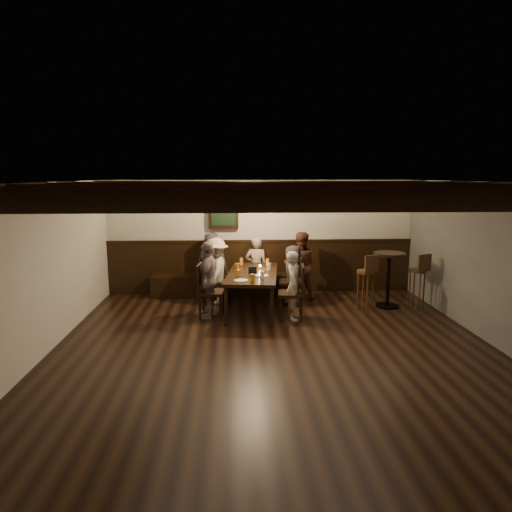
{
  "coord_description": "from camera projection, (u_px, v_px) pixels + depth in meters",
  "views": [
    {
      "loc": [
        -0.62,
        -6.15,
        2.49
      ],
      "look_at": [
        -0.23,
        1.3,
        1.17
      ],
      "focal_mm": 32.0,
      "sensor_mm": 36.0,
      "label": 1
    }
  ],
  "objects": [
    {
      "name": "person_bench_left",
      "position": [
        212.0,
        265.0,
        9.34
      ],
      "size": [
        0.71,
        0.5,
        1.35
      ],
      "primitive_type": "imported",
      "rotation": [
        0.0,
        0.0,
        3.03
      ],
      "color": "#29282B",
      "rests_on": "floor"
    },
    {
      "name": "pint_b",
      "position": [
        268.0,
        262.0,
        9.0
      ],
      "size": [
        0.07,
        0.07,
        0.14
      ],
      "primitive_type": "cylinder",
      "color": "#BF7219",
      "rests_on": "dining_table"
    },
    {
      "name": "person_bench_right",
      "position": [
        300.0,
        266.0,
        9.23
      ],
      "size": [
        0.73,
        0.6,
        1.38
      ],
      "primitive_type": "imported",
      "rotation": [
        0.0,
        0.0,
        3.03
      ],
      "color": "#4F2A1B",
      "rests_on": "floor"
    },
    {
      "name": "chair_right_near",
      "position": [
        291.0,
        290.0,
        8.87
      ],
      "size": [
        0.48,
        0.48,
        0.95
      ],
      "rotation": [
        0.0,
        0.0,
        1.46
      ],
      "color": "black",
      "rests_on": "floor"
    },
    {
      "name": "person_left_near",
      "position": [
        216.0,
        271.0,
        8.89
      ],
      "size": [
        0.58,
        0.9,
        1.31
      ],
      "primitive_type": "imported",
      "rotation": [
        0.0,
        0.0,
        -1.69
      ],
      "color": "#AEA493",
      "rests_on": "floor"
    },
    {
      "name": "person_bench_centre",
      "position": [
        256.0,
        267.0,
        9.44
      ],
      "size": [
        0.49,
        0.35,
        1.25
      ],
      "primitive_type": "imported",
      "rotation": [
        0.0,
        0.0,
        3.03
      ],
      "color": "gray",
      "rests_on": "floor"
    },
    {
      "name": "pint_d",
      "position": [
        269.0,
        267.0,
        8.56
      ],
      "size": [
        0.07,
        0.07,
        0.14
      ],
      "primitive_type": "cylinder",
      "color": "silver",
      "rests_on": "dining_table"
    },
    {
      "name": "plate_near",
      "position": [
        241.0,
        280.0,
        7.71
      ],
      "size": [
        0.24,
        0.24,
        0.01
      ],
      "primitive_type": "cylinder",
      "color": "white",
      "rests_on": "dining_table"
    },
    {
      "name": "bar_stool_right",
      "position": [
        417.0,
        288.0,
        8.59
      ],
      "size": [
        0.37,
        0.38,
        1.07
      ],
      "rotation": [
        0.0,
        0.0,
        0.36
      ],
      "color": "#3C2813",
      "rests_on": "floor"
    },
    {
      "name": "pint_c",
      "position": [
        237.0,
        267.0,
        8.5
      ],
      "size": [
        0.07,
        0.07,
        0.14
      ],
      "primitive_type": "cylinder",
      "color": "#BF7219",
      "rests_on": "dining_table"
    },
    {
      "name": "candle",
      "position": [
        260.0,
        268.0,
        8.67
      ],
      "size": [
        0.05,
        0.05,
        0.05
      ],
      "primitive_type": "cylinder",
      "color": "beige",
      "rests_on": "dining_table"
    },
    {
      "name": "pint_g",
      "position": [
        252.0,
        278.0,
        7.59
      ],
      "size": [
        0.07,
        0.07,
        0.14
      ],
      "primitive_type": "cylinder",
      "color": "#BF7219",
      "rests_on": "dining_table"
    },
    {
      "name": "pint_e",
      "position": [
        238.0,
        274.0,
        7.95
      ],
      "size": [
        0.07,
        0.07,
        0.14
      ],
      "primitive_type": "cylinder",
      "color": "#BF7219",
      "rests_on": "dining_table"
    },
    {
      "name": "chair_left_far",
      "position": [
        210.0,
        301.0,
        8.07
      ],
      "size": [
        0.49,
        0.49,
        0.97
      ],
      "rotation": [
        0.0,
        0.0,
        -1.69
      ],
      "color": "black",
      "rests_on": "floor"
    },
    {
      "name": "chair_left_near",
      "position": [
        218.0,
        290.0,
        8.96
      ],
      "size": [
        0.47,
        0.47,
        0.92
      ],
      "rotation": [
        0.0,
        0.0,
        -1.69
      ],
      "color": "black",
      "rests_on": "floor"
    },
    {
      "name": "bar_stool_left",
      "position": [
        365.0,
        289.0,
        8.49
      ],
      "size": [
        0.37,
        0.38,
        1.07
      ],
      "rotation": [
        0.0,
        0.0,
        0.36
      ],
      "color": "#3C2813",
      "rests_on": "floor"
    },
    {
      "name": "condiment_caddy",
      "position": [
        253.0,
        270.0,
        8.33
      ],
      "size": [
        0.15,
        0.1,
        0.12
      ],
      "primitive_type": "cube",
      "color": "black",
      "rests_on": "dining_table"
    },
    {
      "name": "chair_right_far",
      "position": [
        292.0,
        303.0,
        7.98
      ],
      "size": [
        0.49,
        0.49,
        0.96
      ],
      "rotation": [
        0.0,
        0.0,
        1.46
      ],
      "color": "black",
      "rests_on": "floor"
    },
    {
      "name": "high_top_table",
      "position": [
        389.0,
        271.0,
        8.66
      ],
      "size": [
        0.59,
        0.59,
        1.06
      ],
      "color": "black",
      "rests_on": "floor"
    },
    {
      "name": "person_right_near",
      "position": [
        293.0,
        275.0,
        8.81
      ],
      "size": [
        0.44,
        0.61,
        1.18
      ],
      "primitive_type": "imported",
      "rotation": [
        0.0,
        0.0,
        1.46
      ],
      "color": "#242426",
      "rests_on": "floor"
    },
    {
      "name": "person_right_far",
      "position": [
        294.0,
        286.0,
        7.92
      ],
      "size": [
        0.34,
        0.47,
        1.21
      ],
      "primitive_type": "imported",
      "rotation": [
        0.0,
        0.0,
        1.46
      ],
      "color": "#9C9484",
      "rests_on": "floor"
    },
    {
      "name": "plate_far",
      "position": [
        262.0,
        276.0,
        8.08
      ],
      "size": [
        0.24,
        0.24,
        0.01
      ],
      "primitive_type": "cylinder",
      "color": "white",
      "rests_on": "dining_table"
    },
    {
      "name": "room",
      "position": [
        250.0,
        253.0,
        8.48
      ],
      "size": [
        7.0,
        7.0,
        7.0
      ],
      "color": "black",
      "rests_on": "ground"
    },
    {
      "name": "dining_table",
      "position": [
        253.0,
        276.0,
        8.4
      ],
      "size": [
        1.1,
        2.04,
        0.73
      ],
      "rotation": [
        0.0,
        0.0,
        -0.11
      ],
      "color": "black",
      "rests_on": "floor"
    },
    {
      "name": "pint_a",
      "position": [
        241.0,
        261.0,
        9.08
      ],
      "size": [
        0.07,
        0.07,
        0.14
      ],
      "primitive_type": "cylinder",
      "color": "#BF7219",
      "rests_on": "dining_table"
    },
    {
      "name": "person_left_far",
      "position": [
        208.0,
        280.0,
        8.0
      ],
      "size": [
        0.42,
        0.83,
        1.37
      ],
      "primitive_type": "imported",
      "rotation": [
        0.0,
        0.0,
        -1.69
      ],
      "color": "gray",
      "rests_on": "floor"
    },
    {
      "name": "pint_f",
      "position": [
        262.0,
        275.0,
        7.83
      ],
      "size": [
        0.07,
        0.07,
        0.14
      ],
      "primitive_type": "cylinder",
      "color": "silver",
      "rests_on": "dining_table"
    }
  ]
}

